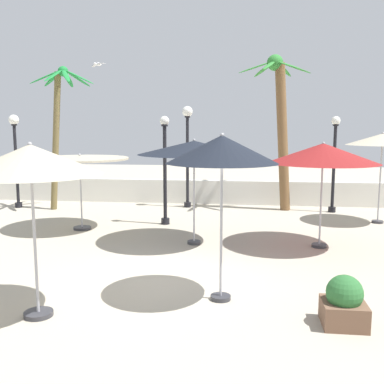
{
  "coord_description": "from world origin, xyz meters",
  "views": [
    {
      "loc": [
        1.55,
        -9.12,
        3.24
      ],
      "look_at": [
        0.0,
        3.33,
        1.4
      ],
      "focal_mm": 41.94,
      "sensor_mm": 36.0,
      "label": 1
    }
  ],
  "objects_px": {
    "lamp_post_2": "(187,141)",
    "patio_umbrella_2": "(383,140)",
    "palm_tree_0": "(280,117)",
    "lamp_post_1": "(334,157)",
    "patio_umbrella_5": "(31,161)",
    "patio_umbrella_3": "(323,154)",
    "patio_umbrella_4": "(222,150)",
    "patio_umbrella_0": "(80,162)",
    "patio_umbrella_1": "(194,148)",
    "planter": "(344,303)",
    "palm_tree_1": "(58,119)",
    "lamp_post_0": "(15,148)",
    "lamp_post_3": "(165,165)",
    "seagull_0": "(98,64)"
  },
  "relations": [
    {
      "from": "patio_umbrella_4",
      "to": "palm_tree_0",
      "type": "distance_m",
      "value": 9.67
    },
    {
      "from": "palm_tree_0",
      "to": "lamp_post_1",
      "type": "relative_size",
      "value": 1.64
    },
    {
      "from": "patio_umbrella_1",
      "to": "lamp_post_3",
      "type": "relative_size",
      "value": 0.86
    },
    {
      "from": "lamp_post_0",
      "to": "palm_tree_1",
      "type": "bearing_deg",
      "value": -5.93
    },
    {
      "from": "palm_tree_0",
      "to": "seagull_0",
      "type": "xyz_separation_m",
      "value": [
        -7.86,
        2.14,
        2.36
      ]
    },
    {
      "from": "patio_umbrella_0",
      "to": "patio_umbrella_1",
      "type": "height_order",
      "value": "patio_umbrella_1"
    },
    {
      "from": "patio_umbrella_5",
      "to": "lamp_post_0",
      "type": "distance_m",
      "value": 11.33
    },
    {
      "from": "patio_umbrella_4",
      "to": "patio_umbrella_5",
      "type": "height_order",
      "value": "patio_umbrella_4"
    },
    {
      "from": "lamp_post_3",
      "to": "patio_umbrella_1",
      "type": "bearing_deg",
      "value": -62.42
    },
    {
      "from": "palm_tree_1",
      "to": "palm_tree_0",
      "type": "bearing_deg",
      "value": 6.7
    },
    {
      "from": "patio_umbrella_5",
      "to": "lamp_post_1",
      "type": "distance_m",
      "value": 12.4
    },
    {
      "from": "patio_umbrella_3",
      "to": "lamp_post_3",
      "type": "xyz_separation_m",
      "value": [
        -4.67,
        2.32,
        -0.56
      ]
    },
    {
      "from": "seagull_0",
      "to": "patio_umbrella_0",
      "type": "bearing_deg",
      "value": -77.02
    },
    {
      "from": "patio_umbrella_2",
      "to": "palm_tree_0",
      "type": "relative_size",
      "value": 0.52
    },
    {
      "from": "lamp_post_3",
      "to": "patio_umbrella_2",
      "type": "bearing_deg",
      "value": 8.51
    },
    {
      "from": "patio_umbrella_5",
      "to": "lamp_post_2",
      "type": "relative_size",
      "value": 0.74
    },
    {
      "from": "lamp_post_3",
      "to": "patio_umbrella_0",
      "type": "bearing_deg",
      "value": -156.37
    },
    {
      "from": "patio_umbrella_2",
      "to": "patio_umbrella_5",
      "type": "distance_m",
      "value": 11.69
    },
    {
      "from": "patio_umbrella_0",
      "to": "palm_tree_1",
      "type": "distance_m",
      "value": 4.05
    },
    {
      "from": "patio_umbrella_4",
      "to": "lamp_post_0",
      "type": "xyz_separation_m",
      "value": [
        -8.68,
        8.7,
        -0.42
      ]
    },
    {
      "from": "patio_umbrella_2",
      "to": "lamp_post_2",
      "type": "bearing_deg",
      "value": 162.2
    },
    {
      "from": "patio_umbrella_3",
      "to": "lamp_post_3",
      "type": "height_order",
      "value": "lamp_post_3"
    },
    {
      "from": "patio_umbrella_0",
      "to": "lamp_post_0",
      "type": "relative_size",
      "value": 0.82
    },
    {
      "from": "patio_umbrella_3",
      "to": "patio_umbrella_4",
      "type": "xyz_separation_m",
      "value": [
        -2.43,
        -4.05,
        0.28
      ]
    },
    {
      "from": "patio_umbrella_3",
      "to": "lamp_post_1",
      "type": "bearing_deg",
      "value": 76.41
    },
    {
      "from": "planter",
      "to": "patio_umbrella_4",
      "type": "bearing_deg",
      "value": 157.64
    },
    {
      "from": "patio_umbrella_3",
      "to": "patio_umbrella_4",
      "type": "distance_m",
      "value": 4.73
    },
    {
      "from": "patio_umbrella_2",
      "to": "lamp_post_2",
      "type": "height_order",
      "value": "lamp_post_2"
    },
    {
      "from": "lamp_post_3",
      "to": "patio_umbrella_3",
      "type": "bearing_deg",
      "value": -26.44
    },
    {
      "from": "patio_umbrella_1",
      "to": "lamp_post_1",
      "type": "distance_m",
      "value": 7.07
    },
    {
      "from": "patio_umbrella_3",
      "to": "planter",
      "type": "distance_m",
      "value": 5.37
    },
    {
      "from": "patio_umbrella_2",
      "to": "planter",
      "type": "relative_size",
      "value": 3.6
    },
    {
      "from": "patio_umbrella_0",
      "to": "patio_umbrella_1",
      "type": "relative_size",
      "value": 0.98
    },
    {
      "from": "lamp_post_2",
      "to": "patio_umbrella_2",
      "type": "bearing_deg",
      "value": -17.8
    },
    {
      "from": "patio_umbrella_0",
      "to": "patio_umbrella_4",
      "type": "xyz_separation_m",
      "value": [
        4.72,
        -5.29,
        0.67
      ]
    },
    {
      "from": "lamp_post_2",
      "to": "seagull_0",
      "type": "distance_m",
      "value": 5.75
    },
    {
      "from": "patio_umbrella_3",
      "to": "seagull_0",
      "type": "relative_size",
      "value": 3.45
    },
    {
      "from": "patio_umbrella_0",
      "to": "lamp_post_0",
      "type": "distance_m",
      "value": 5.23
    },
    {
      "from": "patio_umbrella_3",
      "to": "patio_umbrella_5",
      "type": "relative_size",
      "value": 0.98
    },
    {
      "from": "patio_umbrella_5",
      "to": "patio_umbrella_2",
      "type": "bearing_deg",
      "value": 47.19
    },
    {
      "from": "patio_umbrella_3",
      "to": "palm_tree_1",
      "type": "distance_m",
      "value": 10.26
    },
    {
      "from": "patio_umbrella_1",
      "to": "patio_umbrella_5",
      "type": "relative_size",
      "value": 1.03
    },
    {
      "from": "patio_umbrella_0",
      "to": "patio_umbrella_3",
      "type": "xyz_separation_m",
      "value": [
        7.15,
        -1.23,
        0.39
      ]
    },
    {
      "from": "patio_umbrella_1",
      "to": "patio_umbrella_5",
      "type": "bearing_deg",
      "value": -112.29
    },
    {
      "from": "seagull_0",
      "to": "lamp_post_2",
      "type": "bearing_deg",
      "value": -25.32
    },
    {
      "from": "patio_umbrella_2",
      "to": "lamp_post_1",
      "type": "relative_size",
      "value": 0.85
    },
    {
      "from": "patio_umbrella_2",
      "to": "patio_umbrella_3",
      "type": "bearing_deg",
      "value": -125.78
    },
    {
      "from": "lamp_post_2",
      "to": "lamp_post_0",
      "type": "bearing_deg",
      "value": -172.25
    },
    {
      "from": "patio_umbrella_2",
      "to": "patio_umbrella_3",
      "type": "height_order",
      "value": "patio_umbrella_2"
    },
    {
      "from": "patio_umbrella_5",
      "to": "planter",
      "type": "height_order",
      "value": "patio_umbrella_5"
    }
  ]
}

